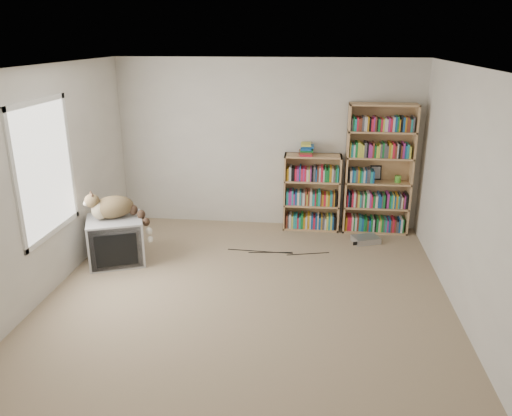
# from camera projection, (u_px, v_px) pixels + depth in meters

# --- Properties ---
(floor) EXTENTS (4.50, 5.00, 0.01)m
(floor) POSITION_uv_depth(u_px,v_px,m) (246.00, 303.00, 5.50)
(floor) COLOR tan
(floor) RESTS_ON ground
(wall_back) EXTENTS (4.50, 0.02, 2.50)m
(wall_back) POSITION_uv_depth(u_px,v_px,m) (267.00, 144.00, 7.44)
(wall_back) COLOR silver
(wall_back) RESTS_ON floor
(wall_front) EXTENTS (4.50, 0.02, 2.50)m
(wall_front) POSITION_uv_depth(u_px,v_px,m) (184.00, 331.00, 2.74)
(wall_front) COLOR silver
(wall_front) RESTS_ON floor
(wall_left) EXTENTS (0.02, 5.00, 2.50)m
(wall_left) POSITION_uv_depth(u_px,v_px,m) (37.00, 187.00, 5.33)
(wall_left) COLOR silver
(wall_left) RESTS_ON floor
(wall_right) EXTENTS (0.02, 5.00, 2.50)m
(wall_right) POSITION_uv_depth(u_px,v_px,m) (474.00, 203.00, 4.85)
(wall_right) COLOR silver
(wall_right) RESTS_ON floor
(ceiling) EXTENTS (4.50, 5.00, 0.02)m
(ceiling) POSITION_uv_depth(u_px,v_px,m) (244.00, 68.00, 4.68)
(ceiling) COLOR white
(ceiling) RESTS_ON wall_back
(window) EXTENTS (0.02, 1.22, 1.52)m
(window) POSITION_uv_depth(u_px,v_px,m) (45.00, 169.00, 5.47)
(window) COLOR white
(window) RESTS_ON wall_left
(crt_tv) EXTENTS (0.86, 0.82, 0.59)m
(crt_tv) POSITION_uv_depth(u_px,v_px,m) (116.00, 240.00, 6.42)
(crt_tv) COLOR #9C9C9F
(crt_tv) RESTS_ON floor
(cat) EXTENTS (0.88, 0.56, 0.62)m
(cat) POSITION_uv_depth(u_px,v_px,m) (118.00, 210.00, 6.31)
(cat) COLOR #3C2C18
(cat) RESTS_ON crt_tv
(bookcase_tall) EXTENTS (0.95, 0.30, 1.90)m
(bookcase_tall) POSITION_uv_depth(u_px,v_px,m) (378.00, 173.00, 7.25)
(bookcase_tall) COLOR #AD7D56
(bookcase_tall) RESTS_ON floor
(bookcase_short) EXTENTS (0.83, 0.30, 1.14)m
(bookcase_short) POSITION_uv_depth(u_px,v_px,m) (312.00, 195.00, 7.47)
(bookcase_short) COLOR #AD7D56
(bookcase_short) RESTS_ON floor
(book_stack) EXTENTS (0.20, 0.27, 0.17)m
(book_stack) POSITION_uv_depth(u_px,v_px,m) (307.00, 149.00, 7.23)
(book_stack) COLOR red
(book_stack) RESTS_ON bookcase_short
(green_mug) EXTENTS (0.09, 0.09, 0.10)m
(green_mug) POSITION_uv_depth(u_px,v_px,m) (398.00, 179.00, 7.22)
(green_mug) COLOR #57B834
(green_mug) RESTS_ON bookcase_tall
(framed_print) EXTENTS (0.16, 0.05, 0.21)m
(framed_print) POSITION_uv_depth(u_px,v_px,m) (376.00, 173.00, 7.33)
(framed_print) COLOR black
(framed_print) RESTS_ON bookcase_tall
(dvd_player) EXTENTS (0.43, 0.37, 0.08)m
(dvd_player) POSITION_uv_depth(u_px,v_px,m) (366.00, 239.00, 7.09)
(dvd_player) COLOR #AFAFB4
(dvd_player) RESTS_ON floor
(wall_outlet) EXTENTS (0.01, 0.08, 0.13)m
(wall_outlet) POSITION_uv_depth(u_px,v_px,m) (95.00, 227.00, 6.78)
(wall_outlet) COLOR silver
(wall_outlet) RESTS_ON wall_left
(floor_cables) EXTENTS (1.20, 0.70, 0.01)m
(floor_cables) POSITION_uv_depth(u_px,v_px,m) (274.00, 245.00, 7.00)
(floor_cables) COLOR black
(floor_cables) RESTS_ON floor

